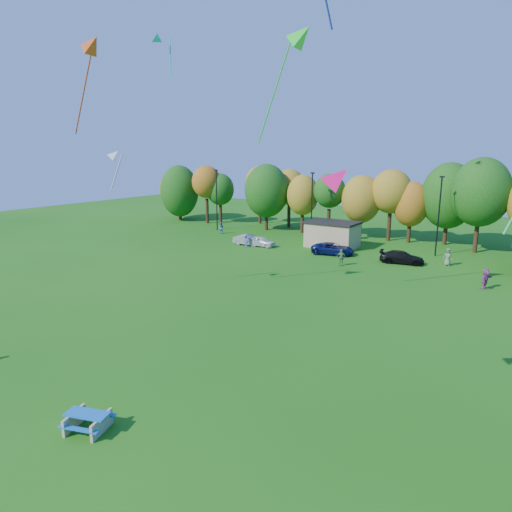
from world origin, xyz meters
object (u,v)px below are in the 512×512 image
Objects in this scene: picnic_table at (88,420)px; car_a at (261,241)px; car_b at (249,240)px; car_d at (402,257)px; car_c at (333,249)px.

car_a reaches higher than picnic_table.
car_d is at bearing -91.89° from car_b.
car_a is 0.92× the size of car_b.
car_a is 17.48m from car_d.
car_a is at bearing 81.85° from car_d.
car_d is at bearing 67.96° from picnic_table.
car_c is 1.07× the size of car_d.
picnic_table is 37.79m from car_d.
picnic_table is at bearing -160.50° from car_b.
car_c is at bearing -90.31° from car_b.
car_c reaches higher than car_b.
car_b is at bearing 96.25° from picnic_table.
car_c reaches higher than picnic_table.
picnic_table is 39.77m from car_a.
car_c is 7.97m from car_d.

